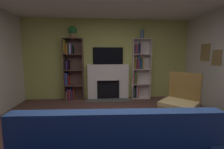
% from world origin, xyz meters
% --- Properties ---
extents(ground_plane, '(6.45, 6.45, 0.00)m').
position_xyz_m(ground_plane, '(0.00, 0.00, 0.00)').
color(ground_plane, brown).
extents(wall_back_accent, '(5.48, 0.06, 2.59)m').
position_xyz_m(wall_back_accent, '(0.00, 2.72, 1.29)').
color(wall_back_accent, '#B8BD5F').
rests_on(wall_back_accent, ground_plane).
extents(fireplace, '(1.42, 0.50, 1.13)m').
position_xyz_m(fireplace, '(0.00, 2.59, 0.59)').
color(fireplace, white).
rests_on(fireplace, ground_plane).
extents(tv, '(0.97, 0.06, 0.54)m').
position_xyz_m(tv, '(0.00, 2.66, 1.41)').
color(tv, black).
rests_on(tv, fireplace).
extents(bookshelf_left, '(0.60, 0.33, 1.95)m').
position_xyz_m(bookshelf_left, '(-1.16, 2.57, 0.95)').
color(bookshelf_left, brown).
rests_on(bookshelf_left, ground_plane).
extents(bookshelf_right, '(0.60, 0.26, 1.95)m').
position_xyz_m(bookshelf_right, '(1.02, 2.60, 0.98)').
color(bookshelf_right, silver).
rests_on(bookshelf_right, ground_plane).
extents(potted_plant, '(0.26, 0.26, 0.37)m').
position_xyz_m(potted_plant, '(-1.09, 2.54, 2.16)').
color(potted_plant, '#A26E4E').
rests_on(potted_plant, bookshelf_left).
extents(vase_with_flowers, '(0.11, 0.11, 0.47)m').
position_xyz_m(vase_with_flowers, '(1.09, 2.54, 2.11)').
color(vase_with_flowers, slate).
rests_on(vase_with_flowers, bookshelf_right).
extents(armchair, '(0.89, 0.90, 1.08)m').
position_xyz_m(armchair, '(1.39, 0.57, 0.54)').
color(armchair, olive).
rests_on(armchair, ground_plane).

